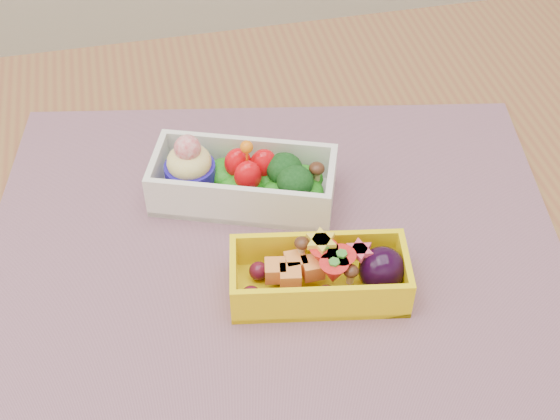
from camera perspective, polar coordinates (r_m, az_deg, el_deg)
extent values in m
cube|color=brown|center=(0.73, 2.71, -4.05)|extent=(1.20, 0.80, 0.04)
cylinder|color=brown|center=(1.40, 20.42, 0.01)|extent=(0.06, 0.06, 0.71)
cube|color=#8C6071|center=(0.72, -0.50, -2.53)|extent=(0.62, 0.51, 0.00)
cube|color=white|center=(0.75, -2.79, 2.26)|extent=(0.20, 0.14, 0.05)
ellipsoid|color=green|center=(0.75, -2.77, 1.88)|extent=(0.18, 0.12, 0.02)
cylinder|color=#20159F|center=(0.76, -6.76, 2.47)|extent=(0.05, 0.05, 0.03)
sphere|color=red|center=(0.73, -7.01, 4.67)|extent=(0.03, 0.03, 0.03)
ellipsoid|color=red|center=(0.74, -3.20, 3.55)|extent=(0.03, 0.02, 0.03)
ellipsoid|color=red|center=(0.73, -2.45, 2.59)|extent=(0.03, 0.02, 0.03)
ellipsoid|color=red|center=(0.74, -1.24, 3.49)|extent=(0.03, 0.02, 0.03)
sphere|color=orange|center=(0.72, -2.54, 4.78)|extent=(0.01, 0.01, 0.01)
ellipsoid|color=black|center=(0.74, 0.33, 3.13)|extent=(0.04, 0.04, 0.03)
ellipsoid|color=black|center=(0.72, 1.15, 2.15)|extent=(0.04, 0.04, 0.03)
ellipsoid|color=#3F2111|center=(0.73, 2.79, 3.15)|extent=(0.02, 0.02, 0.01)
cube|color=yellow|center=(0.67, 2.98, -4.98)|extent=(0.17, 0.09, 0.04)
ellipsoid|color=#4D0E22|center=(0.67, 0.23, -5.71)|extent=(0.09, 0.05, 0.02)
cube|color=orange|center=(0.66, 0.99, -4.49)|extent=(0.05, 0.04, 0.02)
cone|color=red|center=(0.66, 3.27, -3.57)|extent=(0.03, 0.03, 0.03)
cone|color=red|center=(0.66, 4.62, -4.12)|extent=(0.03, 0.03, 0.03)
cone|color=red|center=(0.65, 4.06, -4.75)|extent=(0.03, 0.03, 0.03)
cylinder|color=yellow|center=(0.65, 3.12, -2.36)|extent=(0.03, 0.03, 0.01)
cylinder|color=#E53F5B|center=(0.66, 6.03, -3.05)|extent=(0.03, 0.03, 0.01)
ellipsoid|color=#3F2111|center=(0.67, 1.64, -3.36)|extent=(0.01, 0.01, 0.01)
ellipsoid|color=#3F2111|center=(0.65, 5.34, -5.03)|extent=(0.01, 0.01, 0.01)
ellipsoid|color=black|center=(0.67, 7.70, -4.50)|extent=(0.04, 0.04, 0.04)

